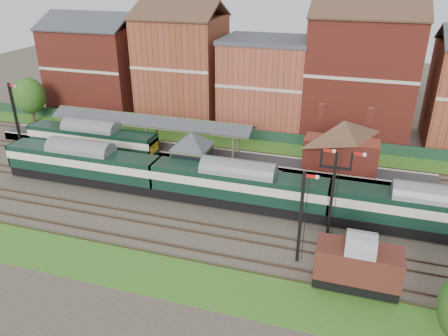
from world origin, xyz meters
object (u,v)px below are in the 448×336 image
(semaphore_bracket, at_px, (333,189))
(platform_railcar, at_px, (92,139))
(dmu_train, at_px, (238,185))
(goods_van_a, at_px, (358,265))
(signal_box, at_px, (192,157))

(semaphore_bracket, distance_m, platform_railcar, 30.98)
(dmu_train, height_order, goods_van_a, dmu_train)
(goods_van_a, bearing_deg, dmu_train, 142.12)
(semaphore_bracket, relative_size, platform_railcar, 0.49)
(platform_railcar, height_order, goods_van_a, platform_railcar)
(signal_box, height_order, semaphore_bracket, semaphore_bracket)
(semaphore_bracket, xyz_separation_m, platform_railcar, (-29.54, 9.00, -2.36))
(dmu_train, distance_m, goods_van_a, 14.66)
(dmu_train, bearing_deg, semaphore_bracket, -15.47)
(signal_box, bearing_deg, dmu_train, -28.42)
(dmu_train, relative_size, platform_railcar, 3.12)
(signal_box, xyz_separation_m, goods_van_a, (17.58, -12.25, -1.10))
(semaphore_bracket, xyz_separation_m, goods_van_a, (2.54, -6.50, -2.54))
(platform_railcar, bearing_deg, semaphore_bracket, -16.94)
(dmu_train, xyz_separation_m, goods_van_a, (11.57, -9.00, -0.28))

